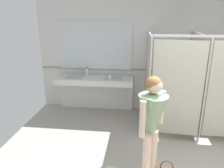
# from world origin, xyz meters

# --- Properties ---
(wall_back) EXTENTS (7.21, 0.12, 2.75)m
(wall_back) POSITION_xyz_m (0.00, 2.84, 1.38)
(wall_back) COLOR silver
(wall_back) RESTS_ON ground_plane
(wall_back_tile_band) EXTENTS (7.21, 0.01, 0.06)m
(wall_back_tile_band) POSITION_xyz_m (0.00, 2.78, 1.05)
(wall_back_tile_band) COLOR #9E937F
(wall_back_tile_band) RESTS_ON wall_back
(vanity_counter) EXTENTS (1.89, 0.56, 1.01)m
(vanity_counter) POSITION_xyz_m (-2.18, 2.58, 0.65)
(vanity_counter) COLOR silver
(vanity_counter) RESTS_ON ground_plane
(mirror_panel) EXTENTS (1.79, 0.02, 1.17)m
(mirror_panel) POSITION_xyz_m (-2.18, 2.77, 1.64)
(mirror_panel) COLOR silver
(mirror_panel) RESTS_ON wall_back
(bathroom_stalls) EXTENTS (2.03, 1.47, 2.04)m
(bathroom_stalls) POSITION_xyz_m (0.07, 1.83, 1.06)
(bathroom_stalls) COLOR #B2AD9E
(bathroom_stalls) RESTS_ON ground_plane
(person_standing) EXTENTS (0.56, 0.56, 1.61)m
(person_standing) POSITION_xyz_m (-0.92, 0.23, 1.01)
(person_standing) COLOR beige
(person_standing) RESTS_ON ground_plane
(soap_dispenser) EXTENTS (0.07, 0.07, 0.21)m
(soap_dispenser) POSITION_xyz_m (-2.39, 2.65, 0.99)
(soap_dispenser) COLOR white
(soap_dispenser) RESTS_ON vanity_counter
(paper_cup) EXTENTS (0.07, 0.07, 0.09)m
(paper_cup) POSITION_xyz_m (-1.77, 2.37, 0.94)
(paper_cup) COLOR white
(paper_cup) RESTS_ON vanity_counter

